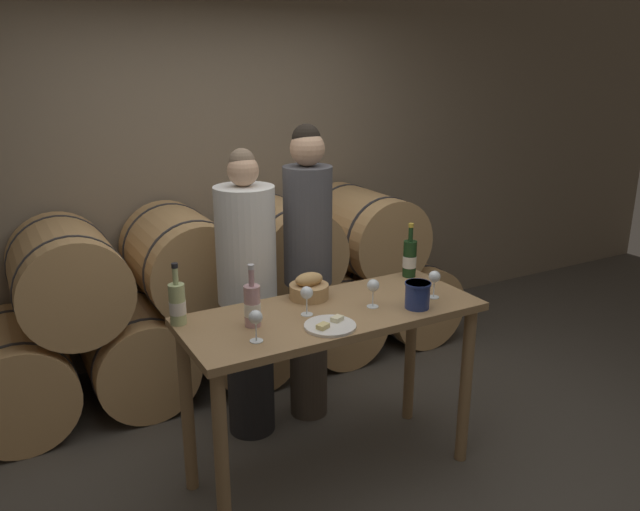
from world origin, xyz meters
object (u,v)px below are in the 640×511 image
cheese_plate (330,326)px  wine_glass_center (373,287)px  wine_bottle_rose (252,305)px  person_right (308,271)px  wine_bottle_white (177,304)px  wine_bottle_red (410,258)px  wine_glass_right (434,278)px  blue_crock (418,294)px  bread_basket (309,288)px  wine_glass_far_left (256,319)px  wine_glass_left (307,294)px  person_left (248,296)px  tasting_table (332,339)px

cheese_plate → wine_glass_center: (0.31, 0.12, 0.10)m
wine_bottle_rose → person_right: bearing=44.1°
wine_bottle_white → cheese_plate: 0.72m
wine_bottle_red → cheese_plate: size_ratio=1.28×
wine_glass_right → wine_bottle_red: bearing=74.6°
wine_glass_center → wine_glass_right: bearing=-7.3°
blue_crock → bread_basket: bread_basket is taller
wine_glass_far_left → bread_basket: bearing=38.0°
wine_bottle_rose → wine_glass_left: 0.28m
wine_bottle_white → wine_glass_center: 0.95m
person_right → wine_bottle_white: size_ratio=6.01×
person_left → wine_glass_far_left: 0.81m
bread_basket → wine_bottle_rose: bearing=-154.8°
wine_bottle_red → wine_glass_center: size_ratio=2.13×
person_left → wine_bottle_rose: (-0.21, -0.58, 0.19)m
wine_bottle_white → tasting_table: bearing=-16.1°
wine_bottle_rose → bread_basket: wine_bottle_rose is taller
wine_bottle_red → blue_crock: 0.48m
wine_bottle_white → blue_crock: bearing=-19.2°
person_left → wine_glass_left: bearing=-83.4°
wine_bottle_red → wine_bottle_white: size_ratio=1.05×
wine_bottle_white → wine_glass_far_left: bearing=-55.8°
tasting_table → wine_glass_right: bearing=-11.0°
wine_bottle_white → wine_glass_far_left: (0.24, -0.36, 0.01)m
person_left → person_right: size_ratio=0.94×
blue_crock → wine_glass_right: 0.18m
wine_glass_far_left → cheese_plate: bearing=-4.4°
blue_crock → wine_glass_right: (0.16, 0.07, 0.04)m
wine_glass_center → wine_glass_right: 0.35m
tasting_table → wine_bottle_red: 0.73m
blue_crock → person_right: bearing=105.0°
wine_bottle_red → wine_glass_far_left: wine_bottle_red is taller
person_right → person_left: bearing=-180.0°
person_left → wine_bottle_red: bearing=-23.4°
cheese_plate → person_left: bearing=96.8°
wine_bottle_rose → blue_crock: wine_bottle_rose is taller
wine_bottle_white → wine_bottle_rose: size_ratio=1.00×
tasting_table → wine_glass_far_left: size_ratio=10.29×
wine_glass_far_left → tasting_table: bearing=17.7°
tasting_table → wine_bottle_rose: 0.49m
wine_bottle_red → cheese_plate: bearing=-151.7°
cheese_plate → wine_glass_right: wine_glass_right is taller
wine_bottle_white → cheese_plate: size_ratio=1.23×
person_left → wine_glass_center: person_left is taller
wine_bottle_white → wine_bottle_red: bearing=1.0°
person_right → wine_glass_left: person_right is taller
cheese_plate → wine_glass_left: (-0.02, 0.19, 0.10)m
wine_bottle_white → wine_glass_far_left: wine_bottle_white is taller
wine_glass_right → person_left: bearing=137.1°
wine_bottle_red → wine_glass_center: 0.53m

